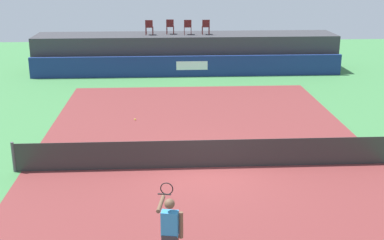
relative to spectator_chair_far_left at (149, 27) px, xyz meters
The scene contains 12 objects.
ground_plane 12.54m from the spectator_chair_far_left, 79.68° to the right, with size 48.00×48.00×0.00m, color #3D7A42.
court_inner 15.45m from the spectator_chair_far_left, 81.70° to the right, with size 12.00×22.00×0.00m, color maroon.
sponsor_wall 3.41m from the spectator_chair_far_left, 35.28° to the right, with size 18.00×0.22×1.20m.
spectator_platform 2.72m from the spectator_chair_far_left, ahead, with size 18.00×2.80×2.20m, color #38383D.
spectator_chair_far_left is the anchor object (origin of this frame).
spectator_chair_left 1.26m from the spectator_chair_far_left, 11.09° to the left, with size 0.47×0.47×0.89m.
spectator_chair_center 2.29m from the spectator_chair_far_left, ahead, with size 0.46×0.46×0.89m.
spectator_chair_right 3.36m from the spectator_chair_far_left, ahead, with size 0.44×0.44×0.89m.
tennis_net 15.37m from the spectator_chair_far_left, 81.70° to the right, with size 12.40×0.02×0.95m, color #2D2D2D.
net_post_near 15.73m from the spectator_chair_far_left, 104.90° to the right, with size 0.10×0.10×1.00m, color #4C4C51.
tennis_player 20.90m from the spectator_chair_far_left, 87.52° to the right, with size 0.57×1.21×1.77m.
tennis_ball 10.17m from the spectator_chair_far_left, 92.48° to the right, with size 0.07×0.07×0.07m, color #D8EA33.
Camera 1 is at (-1.36, -15.33, 6.52)m, focal length 47.50 mm.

